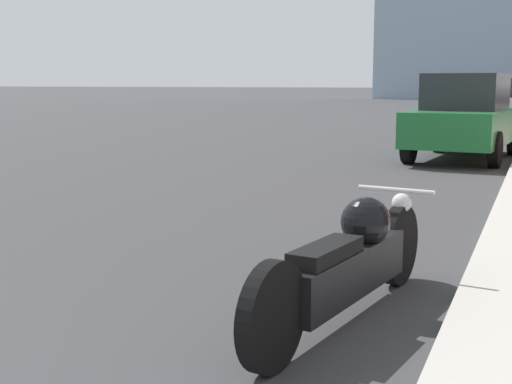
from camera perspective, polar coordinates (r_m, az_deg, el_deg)
motorcycle at (r=4.98m, az=7.55°, el=-5.53°), size 0.72×2.70×0.82m
parked_car_green at (r=15.79m, az=16.39°, el=5.77°), size 2.15×4.47×1.80m
parked_car_silver at (r=28.55m, az=18.45°, el=6.84°), size 2.11×4.60×1.75m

